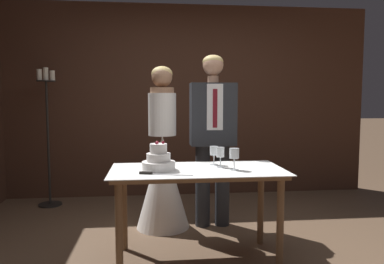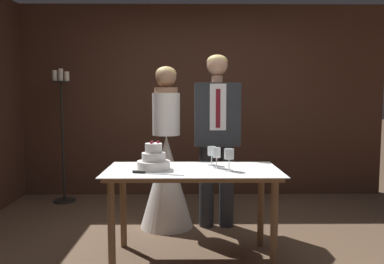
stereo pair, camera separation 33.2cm
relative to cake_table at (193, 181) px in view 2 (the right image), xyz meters
name	(u,v)px [view 2 (the right image)]	position (x,y,z in m)	size (l,w,h in m)	color
ground_plane	(206,260)	(0.11, -0.03, -0.66)	(40.00, 40.00, 0.00)	brown
wall_back	(199,101)	(0.11, 2.15, 0.63)	(5.01, 0.12, 2.57)	#472B1E
cake_table	(193,181)	(0.00, 0.00, 0.00)	(1.40, 0.70, 0.75)	brown
tiered_cake	(154,160)	(-0.31, -0.01, 0.17)	(0.27, 0.27, 0.23)	white
cake_knife	(148,173)	(-0.34, -0.18, 0.10)	(0.40, 0.13, 0.02)	silver
wine_glass_near	(217,154)	(0.20, 0.05, 0.21)	(0.07, 0.07, 0.17)	silver
wine_glass_middle	(212,152)	(0.17, 0.18, 0.21)	(0.07, 0.07, 0.16)	silver
wine_glass_far	(229,155)	(0.29, -0.07, 0.22)	(0.08, 0.08, 0.17)	silver
bride	(166,169)	(-0.26, 0.80, -0.05)	(0.54, 0.54, 1.64)	white
groom	(217,130)	(0.26, 0.79, 0.34)	(0.46, 0.25, 1.76)	#282B30
candle_stand	(63,134)	(-1.63, 1.74, 0.21)	(0.28, 0.28, 1.69)	black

